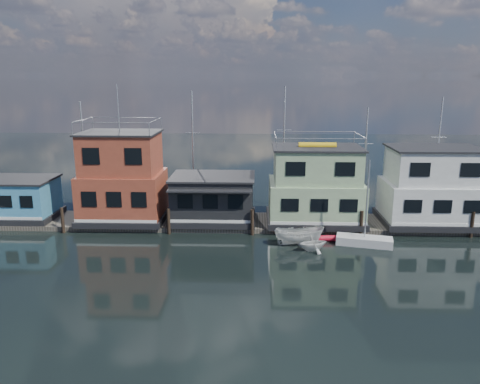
{
  "coord_description": "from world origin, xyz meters",
  "views": [
    {
      "loc": [
        3.3,
        -27.89,
        12.92
      ],
      "look_at": [
        1.89,
        12.0,
        3.0
      ],
      "focal_mm": 35.0,
      "sensor_mm": 36.0,
      "label": 1
    }
  ],
  "objects_px": {
    "houseboat_white": "(432,188)",
    "day_sailer": "(364,240)",
    "dinghy_white": "(312,243)",
    "motorboat": "(299,236)",
    "houseboat_green": "(316,187)",
    "red_kayak": "(328,238)",
    "houseboat_blue": "(19,199)",
    "houseboat_red": "(123,179)",
    "houseboat_dark": "(213,198)"
  },
  "relations": [
    {
      "from": "houseboat_red",
      "to": "houseboat_green",
      "type": "relative_size",
      "value": 1.41
    },
    {
      "from": "houseboat_green",
      "to": "red_kayak",
      "type": "xyz_separation_m",
      "value": [
        0.62,
        -4.1,
        -3.3
      ]
    },
    {
      "from": "houseboat_red",
      "to": "day_sailer",
      "type": "bearing_deg",
      "value": -13.48
    },
    {
      "from": "houseboat_red",
      "to": "dinghy_white",
      "type": "height_order",
      "value": "houseboat_red"
    },
    {
      "from": "houseboat_blue",
      "to": "red_kayak",
      "type": "height_order",
      "value": "houseboat_blue"
    },
    {
      "from": "houseboat_red",
      "to": "houseboat_dark",
      "type": "height_order",
      "value": "houseboat_red"
    },
    {
      "from": "houseboat_green",
      "to": "dinghy_white",
      "type": "distance_m",
      "value": 6.94
    },
    {
      "from": "houseboat_dark",
      "to": "houseboat_blue",
      "type": "bearing_deg",
      "value": 179.94
    },
    {
      "from": "houseboat_red",
      "to": "dinghy_white",
      "type": "bearing_deg",
      "value": -21.13
    },
    {
      "from": "day_sailer",
      "to": "houseboat_red",
      "type": "bearing_deg",
      "value": 179.83
    },
    {
      "from": "houseboat_dark",
      "to": "dinghy_white",
      "type": "relative_size",
      "value": 3.1
    },
    {
      "from": "houseboat_blue",
      "to": "motorboat",
      "type": "distance_m",
      "value": 25.26
    },
    {
      "from": "dinghy_white",
      "to": "motorboat",
      "type": "bearing_deg",
      "value": 20.32
    },
    {
      "from": "houseboat_red",
      "to": "day_sailer",
      "type": "xyz_separation_m",
      "value": [
        20.33,
        -4.87,
        -3.7
      ]
    },
    {
      "from": "houseboat_blue",
      "to": "red_kayak",
      "type": "xyz_separation_m",
      "value": [
        27.12,
        -4.1,
        -1.96
      ]
    },
    {
      "from": "houseboat_blue",
      "to": "houseboat_white",
      "type": "relative_size",
      "value": 0.76
    },
    {
      "from": "houseboat_green",
      "to": "dinghy_white",
      "type": "height_order",
      "value": "houseboat_green"
    },
    {
      "from": "dinghy_white",
      "to": "motorboat",
      "type": "relative_size",
      "value": 0.61
    },
    {
      "from": "houseboat_white",
      "to": "houseboat_dark",
      "type": "bearing_deg",
      "value": -179.94
    },
    {
      "from": "houseboat_green",
      "to": "red_kayak",
      "type": "distance_m",
      "value": 5.3
    },
    {
      "from": "houseboat_blue",
      "to": "houseboat_green",
      "type": "relative_size",
      "value": 0.76
    },
    {
      "from": "houseboat_red",
      "to": "motorboat",
      "type": "distance_m",
      "value": 16.36
    },
    {
      "from": "houseboat_green",
      "to": "houseboat_blue",
      "type": "bearing_deg",
      "value": -180.0
    },
    {
      "from": "houseboat_blue",
      "to": "houseboat_white",
      "type": "distance_m",
      "value": 36.52
    },
    {
      "from": "houseboat_green",
      "to": "houseboat_white",
      "type": "height_order",
      "value": "houseboat_green"
    },
    {
      "from": "dinghy_white",
      "to": "motorboat",
      "type": "height_order",
      "value": "motorboat"
    },
    {
      "from": "houseboat_dark",
      "to": "day_sailer",
      "type": "relative_size",
      "value": 1.09
    },
    {
      "from": "dinghy_white",
      "to": "houseboat_green",
      "type": "bearing_deg",
      "value": -25.13
    },
    {
      "from": "houseboat_green",
      "to": "houseboat_red",
      "type": "bearing_deg",
      "value": -180.0
    },
    {
      "from": "houseboat_dark",
      "to": "motorboat",
      "type": "height_order",
      "value": "houseboat_dark"
    },
    {
      "from": "houseboat_white",
      "to": "day_sailer",
      "type": "bearing_deg",
      "value": -143.83
    },
    {
      "from": "houseboat_dark",
      "to": "dinghy_white",
      "type": "distance_m",
      "value": 10.37
    },
    {
      "from": "houseboat_green",
      "to": "day_sailer",
      "type": "bearing_deg",
      "value": -55.64
    },
    {
      "from": "day_sailer",
      "to": "motorboat",
      "type": "xyz_separation_m",
      "value": [
        -5.13,
        -0.16,
        0.35
      ]
    },
    {
      "from": "houseboat_dark",
      "to": "houseboat_green",
      "type": "relative_size",
      "value": 0.88
    },
    {
      "from": "houseboat_dark",
      "to": "houseboat_white",
      "type": "height_order",
      "value": "houseboat_white"
    },
    {
      "from": "houseboat_red",
      "to": "motorboat",
      "type": "height_order",
      "value": "houseboat_red"
    },
    {
      "from": "dinghy_white",
      "to": "houseboat_white",
      "type": "bearing_deg",
      "value": -77.26
    },
    {
      "from": "houseboat_white",
      "to": "dinghy_white",
      "type": "relative_size",
      "value": 3.52
    },
    {
      "from": "red_kayak",
      "to": "dinghy_white",
      "type": "bearing_deg",
      "value": -130.69
    },
    {
      "from": "houseboat_red",
      "to": "houseboat_green",
      "type": "xyz_separation_m",
      "value": [
        17.0,
        0.0,
        -0.55
      ]
    },
    {
      "from": "houseboat_blue",
      "to": "motorboat",
      "type": "xyz_separation_m",
      "value": [
        24.71,
        -5.04,
        -1.45
      ]
    },
    {
      "from": "houseboat_green",
      "to": "day_sailer",
      "type": "relative_size",
      "value": 1.24
    },
    {
      "from": "houseboat_dark",
      "to": "houseboat_white",
      "type": "relative_size",
      "value": 0.88
    },
    {
      "from": "red_kayak",
      "to": "day_sailer",
      "type": "bearing_deg",
      "value": -21.32
    },
    {
      "from": "houseboat_dark",
      "to": "houseboat_red",
      "type": "bearing_deg",
      "value": 179.86
    },
    {
      "from": "red_kayak",
      "to": "houseboat_dark",
      "type": "bearing_deg",
      "value": 151.52
    },
    {
      "from": "houseboat_dark",
      "to": "motorboat",
      "type": "bearing_deg",
      "value": -34.85
    },
    {
      "from": "dinghy_white",
      "to": "day_sailer",
      "type": "distance_m",
      "value": 4.43
    },
    {
      "from": "houseboat_blue",
      "to": "houseboat_dark",
      "type": "height_order",
      "value": "houseboat_dark"
    }
  ]
}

